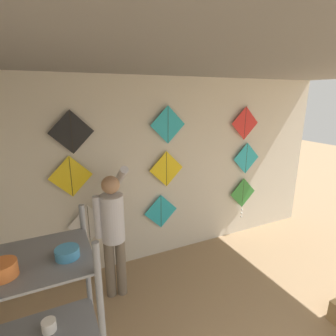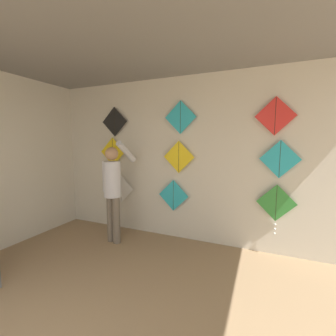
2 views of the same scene
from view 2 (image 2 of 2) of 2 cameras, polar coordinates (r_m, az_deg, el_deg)
back_panel at (r=3.90m, az=4.14°, el=2.05°), size 5.84×0.06×2.80m
ceiling_slab at (r=2.49m, az=-11.94°, el=32.83°), size 5.84×4.39×0.04m
shopkeeper at (r=3.89m, az=-13.80°, el=-4.42°), size 0.43×0.57×1.74m
kite_0 at (r=4.48m, az=-11.87°, el=-5.09°), size 0.55×0.01×0.55m
kite_1 at (r=3.97m, az=1.38°, el=-6.97°), size 0.55×0.01×0.55m
kite_2 at (r=3.71m, az=25.74°, el=-8.58°), size 0.55×0.04×0.76m
kite_3 at (r=4.49m, az=-13.85°, el=4.01°), size 0.55×0.01×0.55m
kite_4 at (r=3.83m, az=2.75°, el=2.82°), size 0.55×0.01×0.55m
kite_5 at (r=3.60m, az=26.54°, el=2.02°), size 0.55×0.01×0.55m
kite_6 at (r=4.46m, az=-13.43°, el=11.36°), size 0.55×0.01×0.55m
kite_7 at (r=3.83m, az=3.17°, el=12.75°), size 0.55×0.01×0.55m
kite_8 at (r=3.61m, az=25.60°, el=11.83°), size 0.55×0.01×0.55m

